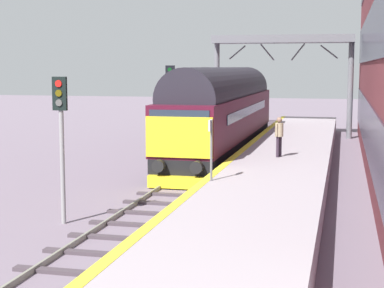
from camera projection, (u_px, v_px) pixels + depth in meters
name	position (u px, v px, depth m)	size (l,w,h in m)	color
ground_plane	(194.00, 178.00, 26.71)	(140.00, 140.00, 0.00)	slate
track_main	(194.00, 177.00, 26.70)	(2.50, 60.00, 0.15)	gray
station_platform	(279.00, 170.00, 25.81)	(4.00, 44.00, 1.01)	#A599A1
diesel_locomotive	(223.00, 110.00, 32.80)	(2.74, 18.52, 4.68)	black
signal_post_near	(61.00, 130.00, 18.66)	(0.44, 0.22, 4.42)	gray
signal_post_mid	(170.00, 101.00, 30.35)	(0.44, 0.22, 4.77)	gray
signal_post_far	(206.00, 94.00, 38.02)	(0.44, 0.22, 4.68)	gray
platform_number_sign	(211.00, 140.00, 20.50)	(0.10, 0.44, 1.99)	slate
waiting_passenger	(279.00, 133.00, 25.95)	(0.45, 0.47, 1.64)	#322532
overhead_footbridge	(283.00, 47.00, 41.86)	(9.30, 2.00, 6.78)	slate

